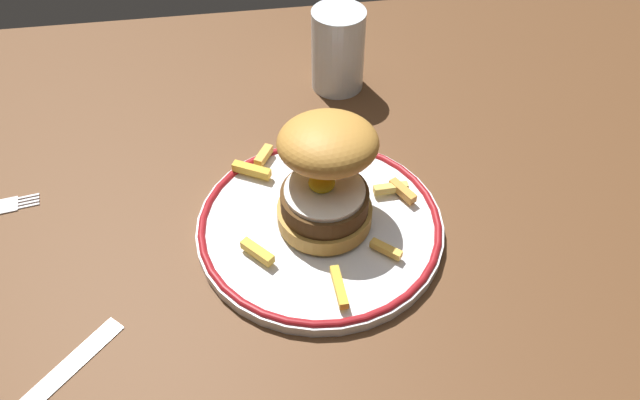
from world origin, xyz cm
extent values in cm
cube|color=#56351D|center=(0.00, 0.00, -2.00)|extent=(123.76, 81.89, 4.00)
cylinder|color=silver|center=(4.25, -4.63, 0.60)|extent=(25.17, 25.17, 1.20)
torus|color=maroon|center=(4.25, -4.63, 1.20)|extent=(24.77, 24.77, 0.80)
cylinder|color=#B68536|center=(4.72, -4.57, 2.50)|extent=(9.54, 9.54, 1.80)
cylinder|color=#442B14|center=(4.72, -4.57, 4.46)|extent=(8.72, 8.72, 2.12)
cylinder|color=white|center=(4.72, -4.57, 5.77)|extent=(7.91, 7.91, 0.50)
ellipsoid|color=yellow|center=(4.50, -4.12, 6.44)|extent=(2.60, 2.60, 1.40)
ellipsoid|color=#BA8035|center=(5.33, -2.39, 9.93)|extent=(10.54, 10.96, 5.74)
cube|color=#E0B951|center=(12.27, -1.59, 2.01)|extent=(3.70, 0.94, 0.82)
cube|color=gold|center=(-0.58, 5.44, 2.07)|extent=(2.32, 3.04, 0.94)
cube|color=#D18936|center=(13.39, -2.21, 2.05)|extent=(2.41, 3.47, 0.90)
cube|color=gold|center=(6.95, 4.06, 2.73)|extent=(0.77, 4.76, 0.75)
cube|color=gold|center=(7.77, 1.94, 3.37)|extent=(3.68, 3.27, 0.71)
cube|color=gold|center=(-2.35, -8.13, 2.07)|extent=(3.18, 3.41, 0.94)
cube|color=gold|center=(9.95, -9.58, 1.98)|extent=(2.94, 2.75, 0.77)
cube|color=gold|center=(-2.07, 3.29, 2.08)|extent=(4.25, 2.93, 0.95)
cube|color=gold|center=(4.71, -13.30, 2.02)|extent=(1.03, 4.46, 0.84)
cylinder|color=silver|center=(10.24, 20.14, 5.28)|extent=(6.71, 6.71, 10.56)
cylinder|color=silver|center=(10.24, 20.14, 3.10)|extent=(6.17, 6.17, 6.20)
cube|color=silver|center=(-28.47, 3.77, 0.18)|extent=(2.72, 2.55, 0.32)
cube|color=silver|center=(-26.42, 4.85, 0.18)|extent=(2.41, 0.64, 0.28)
cube|color=silver|center=(-26.34, 4.36, 0.18)|extent=(2.41, 0.64, 0.28)
cube|color=silver|center=(-26.26, 3.87, 0.18)|extent=(2.41, 0.64, 0.28)
cube|color=silver|center=(-26.18, 3.37, 0.18)|extent=(2.41, 0.64, 0.28)
cube|color=silver|center=(-19.39, -16.78, 0.20)|extent=(8.94, 9.16, 0.24)
camera|label=1|loc=(-1.89, -45.59, 48.11)|focal=34.53mm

